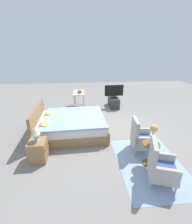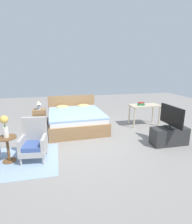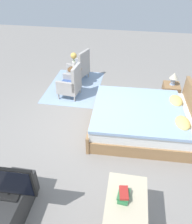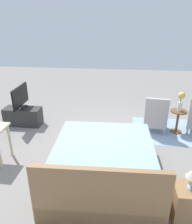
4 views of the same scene
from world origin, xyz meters
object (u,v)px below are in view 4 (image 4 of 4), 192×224
(side_table, at_px, (178,119))
(nightstand, at_px, (188,203))
(flower_vase, at_px, (181,99))
(armchair_by_window_right, at_px, (155,117))
(tv_stand, at_px, (23,116))
(bed, at_px, (103,164))
(tv_flatscreen, at_px, (20,97))

(side_table, height_order, nightstand, side_table)
(side_table, xyz_separation_m, flower_vase, (0.00, 0.00, 0.51))
(armchair_by_window_right, xyz_separation_m, tv_stand, (3.43, 0.01, -0.15))
(armchair_by_window_right, height_order, side_table, armchair_by_window_right)
(bed, height_order, flower_vase, flower_vase)
(flower_vase, height_order, nightstand, flower_vase)
(bed, bearing_deg, tv_flatscreen, -39.52)
(armchair_by_window_right, distance_m, nightstand, 2.63)
(nightstand, distance_m, tv_stand, 4.41)
(flower_vase, relative_size, tv_stand, 0.50)
(bed, bearing_deg, flower_vase, -130.68)
(armchair_by_window_right, height_order, flower_vase, flower_vase)
(tv_stand, bearing_deg, tv_flatscreen, 1.66)
(bed, distance_m, side_table, 2.56)
(nightstand, bearing_deg, bed, -29.47)
(armchair_by_window_right, bearing_deg, tv_stand, 0.21)
(bed, distance_m, armchair_by_window_right, 2.22)
(flower_vase, bearing_deg, tv_stand, 0.54)
(bed, distance_m, tv_flatscreen, 3.03)
(bed, height_order, tv_flatscreen, tv_flatscreen)
(bed, distance_m, nightstand, 1.44)
(flower_vase, bearing_deg, armchair_by_window_right, 2.69)
(armchair_by_window_right, bearing_deg, side_table, -177.31)
(side_table, bearing_deg, bed, 49.32)
(bed, relative_size, tv_stand, 2.30)
(tv_stand, relative_size, tv_flatscreen, 1.09)
(armchair_by_window_right, bearing_deg, flower_vase, -177.31)
(armchair_by_window_right, xyz_separation_m, flower_vase, (-0.54, -0.03, 0.48))
(bed, height_order, armchair_by_window_right, bed)
(tv_flatscreen, bearing_deg, side_table, -179.45)
(flower_vase, distance_m, tv_stand, 4.02)
(tv_flatscreen, bearing_deg, nightstand, 143.74)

